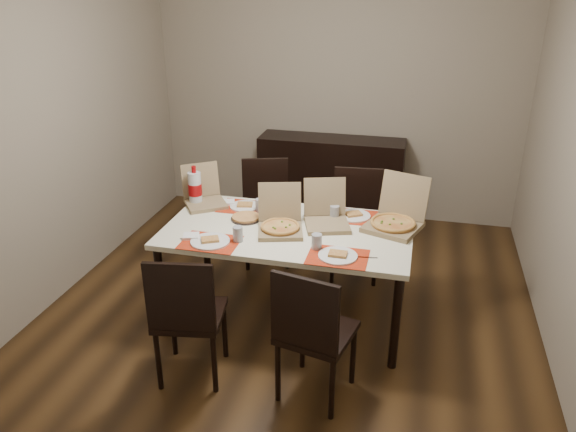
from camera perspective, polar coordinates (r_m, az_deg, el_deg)
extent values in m
cube|color=#452C15|center=(4.61, 0.36, -9.12)|extent=(3.80, 4.00, 0.02)
cube|color=gray|center=(5.97, 4.99, 12.14)|extent=(3.80, 0.02, 2.60)
cube|color=gray|center=(4.85, -22.36, 7.73)|extent=(0.02, 4.00, 2.60)
cube|color=black|center=(5.98, 4.35, 3.71)|extent=(1.50, 0.40, 0.90)
cube|color=#EAE5C4|center=(4.13, 0.00, -1.52)|extent=(1.80, 1.00, 0.04)
cylinder|color=black|center=(4.21, -12.75, -7.44)|extent=(0.06, 0.06, 0.71)
cylinder|color=black|center=(3.84, 10.87, -10.60)|extent=(0.06, 0.06, 0.71)
cylinder|color=black|center=(4.91, -8.34, -2.34)|extent=(0.06, 0.06, 0.71)
cylinder|color=black|center=(4.59, 11.60, -4.51)|extent=(0.06, 0.06, 0.71)
cube|color=black|center=(3.73, -9.90, -9.88)|extent=(0.48, 0.48, 0.04)
cube|color=black|center=(3.44, -10.93, -8.14)|extent=(0.42, 0.10, 0.46)
cylinder|color=black|center=(3.77, -13.04, -14.15)|extent=(0.04, 0.04, 0.43)
cylinder|color=black|center=(3.69, -7.50, -14.66)|extent=(0.04, 0.04, 0.43)
cylinder|color=black|center=(4.04, -11.58, -11.08)|extent=(0.04, 0.04, 0.43)
cylinder|color=black|center=(3.97, -6.47, -11.46)|extent=(0.04, 0.04, 0.43)
cube|color=black|center=(3.52, 2.96, -11.73)|extent=(0.50, 0.50, 0.04)
cube|color=black|center=(3.24, 1.69, -9.89)|extent=(0.42, 0.12, 0.46)
cylinder|color=black|center=(3.60, -1.04, -15.55)|extent=(0.04, 0.04, 0.43)
cylinder|color=black|center=(3.48, 4.47, -17.17)|extent=(0.04, 0.04, 0.43)
cylinder|color=black|center=(3.85, 1.47, -12.50)|extent=(0.04, 0.04, 0.43)
cylinder|color=black|center=(3.75, 6.62, -13.87)|extent=(0.04, 0.04, 0.43)
cube|color=black|center=(5.08, -2.23, 0.04)|extent=(0.53, 0.53, 0.04)
cube|color=black|center=(5.17, -2.33, 3.43)|extent=(0.41, 0.16, 0.46)
cylinder|color=black|center=(5.35, -0.32, -1.44)|extent=(0.04, 0.04, 0.43)
cylinder|color=black|center=(5.34, -4.17, -1.54)|extent=(0.04, 0.04, 0.43)
cylinder|color=black|center=(5.03, -0.07, -3.18)|extent=(0.04, 0.04, 0.43)
cylinder|color=black|center=(5.02, -4.18, -3.29)|extent=(0.04, 0.04, 0.43)
cube|color=black|center=(4.87, 6.89, -1.21)|extent=(0.46, 0.46, 0.04)
cube|color=black|center=(4.95, 7.11, 2.34)|extent=(0.42, 0.07, 0.46)
cylinder|color=black|center=(5.14, 8.84, -2.86)|extent=(0.04, 0.04, 0.43)
cylinder|color=black|center=(5.14, 4.83, -2.62)|extent=(0.04, 0.04, 0.43)
cylinder|color=black|center=(4.82, 8.82, -4.76)|extent=(0.04, 0.04, 0.43)
cylinder|color=black|center=(4.82, 4.53, -4.51)|extent=(0.04, 0.04, 0.43)
cube|color=red|center=(3.95, -7.90, -2.67)|extent=(0.40, 0.30, 0.00)
cylinder|color=white|center=(3.94, -7.91, -2.56)|extent=(0.27, 0.27, 0.01)
cube|color=#CDBF66|center=(3.94, -7.92, -2.37)|extent=(0.15, 0.13, 0.02)
cylinder|color=gray|center=(3.92, -5.12, -1.85)|extent=(0.07, 0.07, 0.11)
cube|color=#B2B2B7|center=(4.01, -9.54, -2.35)|extent=(0.20, 0.04, 0.00)
cube|color=white|center=(4.03, -9.83, -2.01)|extent=(0.13, 0.13, 0.02)
cube|color=red|center=(3.73, 5.07, -4.15)|extent=(0.40, 0.30, 0.00)
cylinder|color=white|center=(3.73, 5.08, -4.05)|extent=(0.26, 0.26, 0.01)
cube|color=#CDBF66|center=(3.72, 5.09, -3.84)|extent=(0.12, 0.09, 0.02)
cylinder|color=gray|center=(3.80, 2.93, -2.63)|extent=(0.07, 0.07, 0.11)
cube|color=#B2B2B7|center=(3.74, 7.56, -4.18)|extent=(0.20, 0.04, 0.00)
cube|color=red|center=(4.50, -4.40, 0.91)|extent=(0.40, 0.30, 0.00)
cylinder|color=white|center=(4.49, -4.40, 1.00)|extent=(0.24, 0.24, 0.01)
cube|color=#CDBF66|center=(4.49, -4.41, 1.18)|extent=(0.14, 0.11, 0.02)
cylinder|color=gray|center=(4.38, -2.88, 1.05)|extent=(0.07, 0.07, 0.11)
cube|color=#B2B2B7|center=(4.56, -6.89, 1.13)|extent=(0.20, 0.04, 0.00)
cube|color=white|center=(4.58, -6.16, 1.42)|extent=(0.13, 0.13, 0.02)
cube|color=red|center=(4.34, 6.66, -0.06)|extent=(0.40, 0.30, 0.00)
cylinder|color=white|center=(4.34, 6.66, 0.04)|extent=(0.26, 0.26, 0.01)
cube|color=#CDBF66|center=(4.33, 6.67, 0.22)|extent=(0.15, 0.14, 0.02)
cylinder|color=gray|center=(4.26, 4.75, 0.33)|extent=(0.07, 0.07, 0.11)
cube|color=#B2B2B7|center=(4.33, 9.11, -0.27)|extent=(0.20, 0.04, 0.00)
cube|color=white|center=(3.99, 0.29, -1.99)|extent=(0.16, 0.15, 0.02)
cube|color=olive|center=(4.05, -0.79, -1.47)|extent=(0.39, 0.39, 0.03)
cube|color=olive|center=(4.13, -0.85, 1.47)|extent=(0.32, 0.15, 0.28)
cylinder|color=#CDBF66|center=(4.04, -0.79, -1.15)|extent=(0.33, 0.33, 0.02)
cube|color=olive|center=(4.17, 10.58, -1.10)|extent=(0.47, 0.47, 0.04)
cube|color=olive|center=(4.26, 11.73, 2.04)|extent=(0.37, 0.20, 0.33)
cylinder|color=#CDBF66|center=(4.16, 10.61, -0.76)|extent=(0.40, 0.40, 0.02)
cube|color=olive|center=(4.56, -8.36, 1.25)|extent=(0.42, 0.42, 0.03)
cube|color=olive|center=(4.65, -8.90, 3.66)|extent=(0.29, 0.23, 0.27)
cube|color=olive|center=(4.15, 3.98, -0.87)|extent=(0.40, 0.40, 0.03)
cube|color=olive|center=(4.24, 3.75, 1.98)|extent=(0.32, 0.16, 0.28)
cylinder|color=black|center=(4.27, -4.30, -0.28)|extent=(0.23, 0.23, 0.01)
cylinder|color=#DB9A54|center=(4.27, -4.31, -0.09)|extent=(0.21, 0.21, 0.02)
imported|color=white|center=(4.28, 2.26, -0.12)|extent=(0.12, 0.12, 0.03)
cylinder|color=silver|center=(4.55, -9.42, 2.76)|extent=(0.10, 0.10, 0.27)
cylinder|color=#920609|center=(4.56, -9.42, 2.70)|extent=(0.11, 0.11, 0.09)
cylinder|color=#920609|center=(4.50, -9.56, 4.69)|extent=(0.04, 0.04, 0.05)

